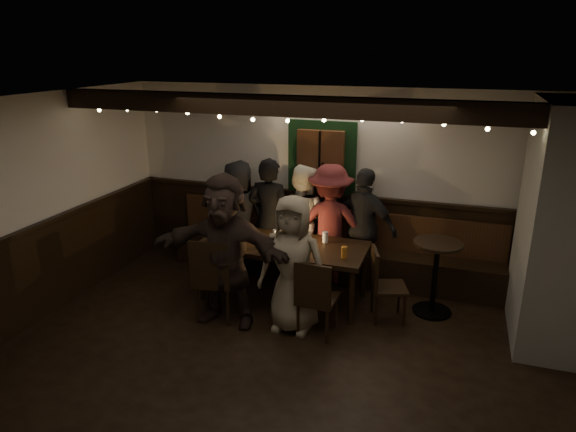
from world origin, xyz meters
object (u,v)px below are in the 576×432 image
(chair_near_left, at_px, (213,275))
(high_top, at_px, (436,269))
(dining_table, at_px, (283,249))
(person_e, at_px, (364,228))
(person_a, at_px, (239,216))
(chair_end, at_px, (382,281))
(person_b, at_px, (269,218))
(chair_near_right, at_px, (315,295))
(person_f, at_px, (225,250))
(person_c, at_px, (302,221))
(person_g, at_px, (293,264))
(person_d, at_px, (330,224))

(chair_near_left, relative_size, high_top, 1.13)
(dining_table, height_order, person_e, person_e)
(person_a, bearing_deg, dining_table, 137.22)
(chair_end, xyz_separation_m, person_b, (-1.69, 0.76, 0.35))
(chair_near_right, height_order, person_e, person_e)
(person_a, bearing_deg, person_f, 102.43)
(high_top, bearing_deg, person_b, 170.07)
(chair_near_left, height_order, chair_near_right, chair_near_left)
(chair_near_right, distance_m, person_c, 1.69)
(chair_near_left, bearing_deg, high_top, 23.00)
(dining_table, bearing_deg, person_b, 123.35)
(chair_end, xyz_separation_m, person_c, (-1.26, 0.92, 0.30))
(person_e, bearing_deg, person_g, 88.80)
(chair_end, xyz_separation_m, person_g, (-0.92, -0.52, 0.30))
(dining_table, relative_size, high_top, 2.29)
(chair_near_right, distance_m, high_top, 1.57)
(chair_end, xyz_separation_m, person_e, (-0.39, 0.91, 0.30))
(high_top, relative_size, person_d, 0.56)
(person_d, height_order, person_e, person_d)
(person_a, relative_size, person_d, 0.97)
(dining_table, bearing_deg, person_f, -119.72)
(chair_near_right, xyz_separation_m, person_b, (-1.05, 1.39, 0.33))
(chair_near_left, distance_m, person_f, 0.34)
(dining_table, relative_size, person_f, 1.17)
(chair_near_right, xyz_separation_m, person_f, (-1.07, 0.02, 0.38))
(person_e, bearing_deg, person_c, 18.69)
(high_top, height_order, person_f, person_f)
(person_b, height_order, person_c, person_b)
(high_top, relative_size, person_c, 0.57)
(person_a, relative_size, person_b, 0.95)
(chair_near_left, xyz_separation_m, chair_end, (1.84, 0.66, -0.08))
(person_b, relative_size, person_e, 1.05)
(chair_near_left, relative_size, person_g, 0.65)
(chair_end, distance_m, high_top, 0.69)
(chair_near_right, bearing_deg, person_f, 179.11)
(dining_table, bearing_deg, person_a, 142.74)
(dining_table, distance_m, person_b, 0.76)
(chair_near_left, xyz_separation_m, chair_near_right, (1.21, 0.03, -0.07))
(chair_near_left, bearing_deg, chair_end, 19.66)
(dining_table, height_order, person_f, person_f)
(dining_table, bearing_deg, chair_end, -6.27)
(chair_near_right, distance_m, person_b, 1.78)
(person_g, bearing_deg, chair_near_left, -170.64)
(person_a, distance_m, person_d, 1.32)
(chair_end, relative_size, person_d, 0.54)
(dining_table, bearing_deg, person_g, -62.20)
(chair_near_right, xyz_separation_m, person_g, (-0.29, 0.11, 0.28))
(chair_near_left, xyz_separation_m, person_g, (0.92, 0.14, 0.21))
(high_top, height_order, person_e, person_e)
(person_f, bearing_deg, person_c, 74.76)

